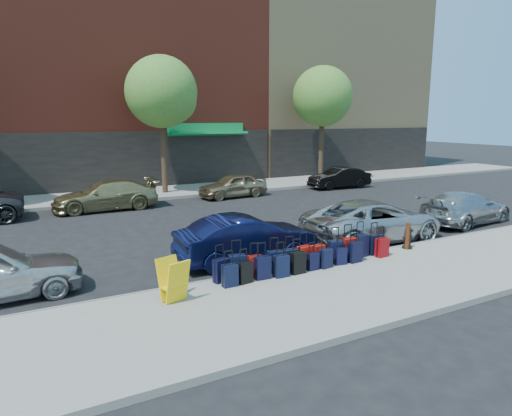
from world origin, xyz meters
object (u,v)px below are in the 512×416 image
suitcase_front_5 (304,257)px  fire_hydrant (408,238)px  display_rack (173,281)px  car_far_2 (233,185)px  tree_center (164,94)px  tree_right (324,98)px  car_near_1 (247,239)px  car_near_3 (465,208)px  car_far_3 (339,178)px  bollard (408,236)px  car_near_2 (373,220)px  car_far_1 (106,195)px

suitcase_front_5 → fire_hydrant: bearing=-6.5°
suitcase_front_5 → fire_hydrant: 3.91m
display_rack → car_far_2: car_far_2 is taller
tree_center → car_far_2: bearing=-41.2°
suitcase_front_5 → tree_right: bearing=45.2°
tree_center → display_rack: 16.28m
display_rack → car_near_1: (2.95, 2.18, 0.06)m
suitcase_front_5 → display_rack: 3.93m
car_near_3 → fire_hydrant: bearing=103.4°
car_far_3 → fire_hydrant: bearing=-25.5°
bollard → car_near_2: (0.17, 1.72, 0.12)m
car_far_3 → car_far_2: bearing=-87.2°
tree_center → car_near_3: tree_center is taller
tree_center → fire_hydrant: size_ratio=10.27×
display_rack → tree_center: bearing=56.9°
suitcase_front_5 → bollard: suitcase_front_5 is taller
bollard → car_far_1: 13.53m
car_far_3 → car_near_3: bearing=-4.6°
car_near_1 → car_far_3: bearing=-46.4°
fire_hydrant → car_far_2: 11.85m
car_far_1 → car_far_2: size_ratio=1.26×
tree_center → suitcase_front_5: bearing=-92.7°
car_near_3 → tree_right: bearing=-16.2°
display_rack → car_far_2: size_ratio=0.26×
display_rack → car_near_2: bearing=-0.3°
car_near_3 → car_near_2: bearing=85.9°
tree_right → car_far_1: bearing=-169.1°
car_near_2 → fire_hydrant: bearing=178.4°
car_near_3 → car_far_2: car_near_3 is taller
tree_center → car_near_2: 13.90m
suitcase_front_5 → bollard: size_ratio=1.16×
car_far_3 → suitcase_front_5: bearing=-38.0°
tree_right → display_rack: 21.71m
tree_center → car_far_1: size_ratio=1.55×
tree_center → car_far_2: 6.07m
suitcase_front_5 → car_far_2: 12.37m
car_near_1 → car_near_3: 9.98m
suitcase_front_5 → car_far_3: bearing=41.2°
fire_hydrant → car_far_2: size_ratio=0.19×
tree_right → car_near_2: 15.29m
display_rack → fire_hydrant: bearing=-11.9°
car_far_3 → tree_right: bearing=169.8°
bollard → car_far_2: 11.91m
suitcase_front_5 → bollard: 3.83m
tree_right → fire_hydrant: size_ratio=10.27×
tree_right → bollard: (-7.35, -14.37, -4.83)m
fire_hydrant → display_rack: bearing=-176.1°
tree_center → fire_hydrant: bearing=-77.3°
tree_right → car_far_2: 9.38m
suitcase_front_5 → display_rack: (-3.89, -0.55, 0.17)m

